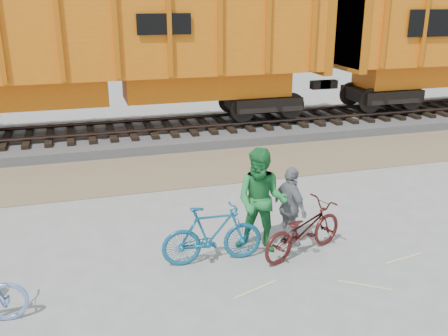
{
  "coord_description": "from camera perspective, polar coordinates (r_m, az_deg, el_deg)",
  "views": [
    {
      "loc": [
        -3.53,
        -7.52,
        4.6
      ],
      "look_at": [
        -0.88,
        1.5,
        1.36
      ],
      "focal_mm": 40.0,
      "sensor_mm": 36.0,
      "label": 1
    }
  ],
  "objects": [
    {
      "name": "ground",
      "position": [
        9.5,
        7.76,
        -10.16
      ],
      "size": [
        120.0,
        120.0,
        0.0
      ],
      "primitive_type": "plane",
      "color": "#9E9E99",
      "rests_on": "ground"
    },
    {
      "name": "hopper_car_center",
      "position": [
        16.64,
        -12.59,
        13.08
      ],
      "size": [
        14.0,
        3.13,
        4.65
      ],
      "color": "black",
      "rests_on": "track"
    },
    {
      "name": "person_man",
      "position": [
        9.3,
        4.29,
        -3.77
      ],
      "size": [
        1.23,
        1.16,
        2.02
      ],
      "primitive_type": "imported",
      "rotation": [
        0.0,
        0.0,
        -0.55
      ],
      "color": "#227E39",
      "rests_on": "ground"
    },
    {
      "name": "person_woman",
      "position": [
        9.61,
        7.59,
        -4.47
      ],
      "size": [
        0.57,
        1.0,
        1.6
      ],
      "primitive_type": "imported",
      "rotation": [
        0.0,
        0.0,
        1.78
      ],
      "color": "gray",
      "rests_on": "ground"
    },
    {
      "name": "gravel_strip",
      "position": [
        14.25,
        -1.15,
        0.22
      ],
      "size": [
        120.0,
        3.0,
        0.02
      ],
      "primitive_type": "cube",
      "color": "#8A7955",
      "rests_on": "ground"
    },
    {
      "name": "ballast_bed",
      "position": [
        17.47,
        -4.19,
        4.21
      ],
      "size": [
        120.0,
        4.0,
        0.3
      ],
      "primitive_type": "cube",
      "color": "slate",
      "rests_on": "ground"
    },
    {
      "name": "track",
      "position": [
        17.39,
        -4.21,
        5.24
      ],
      "size": [
        120.0,
        2.6,
        0.24
      ],
      "color": "black",
      "rests_on": "ballast_bed"
    },
    {
      "name": "bicycle_maroon",
      "position": [
        9.45,
        9.05,
        -6.96
      ],
      "size": [
        2.02,
        1.31,
        1.0
      ],
      "primitive_type": "imported",
      "rotation": [
        0.0,
        0.0,
        1.94
      ],
      "color": "#451513",
      "rests_on": "ground"
    },
    {
      "name": "bicycle_teal",
      "position": [
        9.04,
        -1.34,
        -7.59
      ],
      "size": [
        1.87,
        0.59,
        1.11
      ],
      "primitive_type": "imported",
      "rotation": [
        0.0,
        0.0,
        1.53
      ],
      "color": "#135D87",
      "rests_on": "ground"
    }
  ]
}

